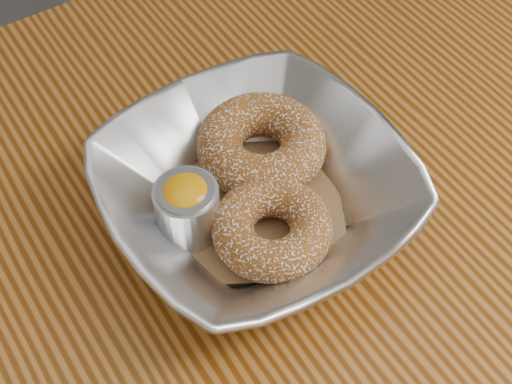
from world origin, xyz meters
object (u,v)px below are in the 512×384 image
table (322,288)px  ramekin (187,207)px  donut_back (261,145)px  serving_bowl (256,192)px  donut_front (272,228)px

table → ramekin: size_ratio=20.73×
donut_back → serving_bowl: bearing=-127.9°
table → ramekin: bearing=149.2°
serving_bowl → ramekin: bearing=168.2°
donut_back → donut_front: (-0.04, -0.08, -0.00)m
donut_front → ramekin: ramekin is taller
table → serving_bowl: bearing=132.2°
donut_back → ramekin: bearing=-162.1°
serving_bowl → donut_front: serving_bowl is taller
table → serving_bowl: 0.14m
serving_bowl → ramekin: (-0.06, 0.01, 0.01)m
donut_front → ramekin: bearing=136.2°
donut_back → donut_front: donut_back is taller
table → serving_bowl: (-0.04, 0.05, 0.13)m
donut_front → ramekin: size_ratio=1.67×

